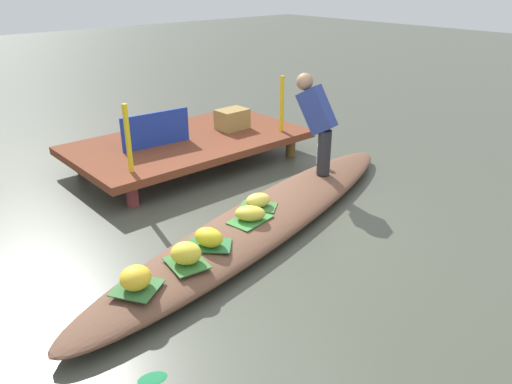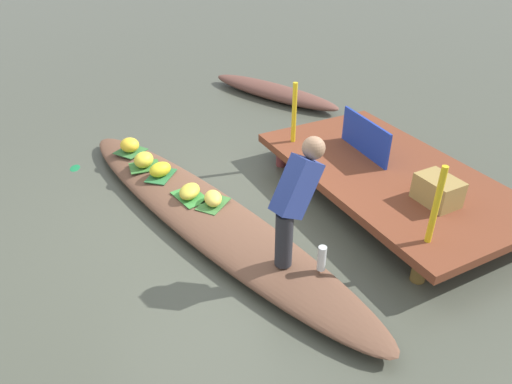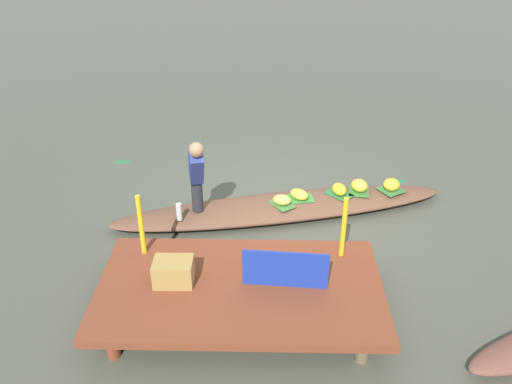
# 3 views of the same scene
# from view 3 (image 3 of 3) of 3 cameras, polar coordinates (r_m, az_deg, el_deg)

# --- Properties ---
(canal_water) EXTENTS (40.00, 40.00, 0.00)m
(canal_water) POSITION_cam_3_polar(r_m,az_deg,el_deg) (8.01, 2.74, -2.30)
(canal_water) COLOR #484B3E
(canal_water) RESTS_ON ground
(dock_platform) EXTENTS (3.20, 1.80, 0.37)m
(dock_platform) POSITION_cam_3_polar(r_m,az_deg,el_deg) (6.09, -1.71, -10.33)
(dock_platform) COLOR brown
(dock_platform) RESTS_ON ground
(vendor_boat) EXTENTS (5.11, 1.94, 0.22)m
(vendor_boat) POSITION_cam_3_polar(r_m,az_deg,el_deg) (7.96, 2.75, -1.64)
(vendor_boat) COLOR brown
(vendor_boat) RESTS_ON ground
(leaf_mat_0) EXTENTS (0.46, 0.46, 0.01)m
(leaf_mat_0) POSITION_cam_3_polar(r_m,az_deg,el_deg) (8.16, 8.86, -0.23)
(leaf_mat_0) COLOR #2B6D39
(leaf_mat_0) RESTS_ON vendor_boat
(banana_bunch_0) EXTENTS (0.27, 0.33, 0.17)m
(banana_bunch_0) POSITION_cam_3_polar(r_m,az_deg,el_deg) (8.12, 8.91, 0.29)
(banana_bunch_0) COLOR yellow
(banana_bunch_0) RESTS_ON vendor_boat
(leaf_mat_1) EXTENTS (0.34, 0.41, 0.01)m
(leaf_mat_1) POSITION_cam_3_polar(r_m,az_deg,el_deg) (8.30, 10.94, 0.12)
(leaf_mat_1) COLOR #387332
(leaf_mat_1) RESTS_ON vendor_boat
(banana_bunch_1) EXTENTS (0.34, 0.35, 0.19)m
(banana_bunch_1) POSITION_cam_3_polar(r_m,az_deg,el_deg) (8.26, 11.00, 0.69)
(banana_bunch_1) COLOR yellow
(banana_bunch_1) RESTS_ON vendor_boat
(leaf_mat_2) EXTENTS (0.42, 0.45, 0.01)m
(leaf_mat_2) POSITION_cam_3_polar(r_m,az_deg,el_deg) (7.81, 2.81, -1.31)
(leaf_mat_2) COLOR #3E7637
(leaf_mat_2) RESTS_ON vendor_boat
(banana_bunch_2) EXTENTS (0.31, 0.26, 0.15)m
(banana_bunch_2) POSITION_cam_3_polar(r_m,az_deg,el_deg) (7.78, 2.82, -0.85)
(banana_bunch_2) COLOR #EDCE4F
(banana_bunch_2) RESTS_ON vendor_boat
(leaf_mat_3) EXTENTS (0.47, 0.35, 0.01)m
(leaf_mat_3) POSITION_cam_3_polar(r_m,az_deg,el_deg) (7.97, 4.63, -0.69)
(leaf_mat_3) COLOR #3A8639
(leaf_mat_3) RESTS_ON vendor_boat
(banana_bunch_3) EXTENTS (0.37, 0.37, 0.14)m
(banana_bunch_3) POSITION_cam_3_polar(r_m,az_deg,el_deg) (7.94, 4.65, -0.25)
(banana_bunch_3) COLOR gold
(banana_bunch_3) RESTS_ON vendor_boat
(leaf_mat_4) EXTENTS (0.46, 0.46, 0.01)m
(leaf_mat_4) POSITION_cam_3_polar(r_m,az_deg,el_deg) (8.44, 14.23, 0.23)
(leaf_mat_4) COLOR #366F37
(leaf_mat_4) RESTS_ON vendor_boat
(banana_bunch_4) EXTENTS (0.32, 0.32, 0.19)m
(banana_bunch_4) POSITION_cam_3_polar(r_m,az_deg,el_deg) (8.39, 14.30, 0.78)
(banana_bunch_4) COLOR yellow
(banana_bunch_4) RESTS_ON vendor_boat
(vendor_person) EXTENTS (0.29, 0.54, 1.19)m
(vendor_person) POSITION_cam_3_polar(r_m,az_deg,el_deg) (7.29, -6.40, 2.20)
(vendor_person) COLOR #28282D
(vendor_person) RESTS_ON vendor_boat
(water_bottle) EXTENTS (0.08, 0.08, 0.25)m
(water_bottle) POSITION_cam_3_polar(r_m,az_deg,el_deg) (7.47, -8.23, -2.10)
(water_bottle) COLOR silver
(water_bottle) RESTS_ON vendor_boat
(market_banner) EXTENTS (0.95, 0.10, 0.45)m
(market_banner) POSITION_cam_3_polar(r_m,az_deg,el_deg) (5.91, 3.15, -8.28)
(market_banner) COLOR #1B349D
(market_banner) RESTS_ON dock_platform
(railing_post_west) EXTENTS (0.06, 0.06, 0.79)m
(railing_post_west) POSITION_cam_3_polar(r_m,az_deg,el_deg) (6.37, 9.37, -3.75)
(railing_post_west) COLOR yellow
(railing_post_west) RESTS_ON dock_platform
(railing_post_east) EXTENTS (0.06, 0.06, 0.79)m
(railing_post_east) POSITION_cam_3_polar(r_m,az_deg,el_deg) (6.47, -12.20, -3.46)
(railing_post_east) COLOR yellow
(railing_post_east) RESTS_ON dock_platform
(produce_crate) EXTENTS (0.44, 0.33, 0.29)m
(produce_crate) POSITION_cam_3_polar(r_m,az_deg,el_deg) (6.08, -8.82, -8.42)
(produce_crate) COLOR #9E7F43
(produce_crate) RESTS_ON dock_platform
(drifting_plant_0) EXTENTS (0.23, 0.19, 0.01)m
(drifting_plant_0) POSITION_cam_3_polar(r_m,az_deg,el_deg) (9.21, 15.01, 1.17)
(drifting_plant_0) COLOR #18733F
(drifting_plant_0) RESTS_ON ground
(drifting_plant_1) EXTENTS (0.30, 0.19, 0.01)m
(drifting_plant_1) POSITION_cam_3_polar(r_m,az_deg,el_deg) (9.84, -14.13, 3.16)
(drifting_plant_1) COLOR #2E673F
(drifting_plant_1) RESTS_ON ground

